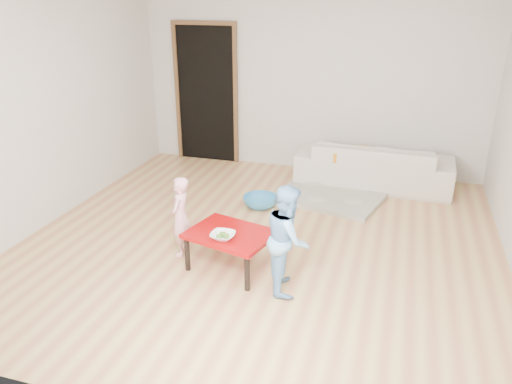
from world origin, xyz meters
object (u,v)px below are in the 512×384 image
at_px(sofa, 374,164).
at_px(child_pink, 180,217).
at_px(red_table, 231,250).
at_px(bowl, 223,236).
at_px(basin, 260,202).
at_px(child_blue, 288,239).

bearing_deg(sofa, child_pink, 57.97).
height_order(red_table, child_pink, child_pink).
xyz_separation_m(bowl, basin, (-0.12, 1.65, -0.35)).
height_order(sofa, child_pink, child_pink).
relative_size(red_table, child_blue, 0.78).
bearing_deg(bowl, basin, 94.15).
distance_m(bowl, basin, 1.69).
bearing_deg(child_blue, red_table, 59.54).
bearing_deg(sofa, red_table, 69.02).
bearing_deg(bowl, child_pink, 153.62).
bearing_deg(sofa, child_blue, 81.32).
bearing_deg(bowl, red_table, 80.44).
bearing_deg(sofa, basin, 44.50).
height_order(child_pink, basin, child_pink).
distance_m(sofa, child_pink, 3.08).
relative_size(red_table, child_pink, 0.94).
xyz_separation_m(sofa, bowl, (-1.17, -2.83, 0.11)).
xyz_separation_m(child_pink, basin, (0.44, 1.37, -0.35)).
height_order(sofa, bowl, sofa).
bearing_deg(child_blue, bowl, 72.49).
bearing_deg(bowl, sofa, 67.59).
relative_size(sofa, bowl, 9.18).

